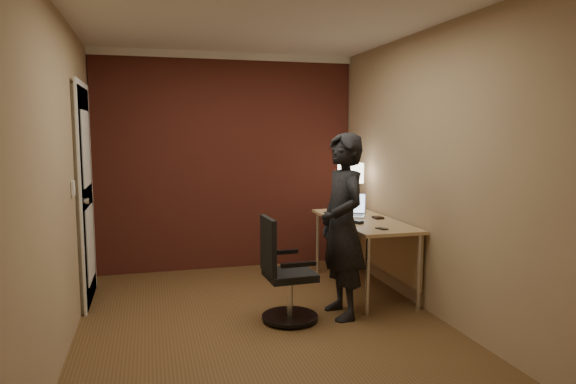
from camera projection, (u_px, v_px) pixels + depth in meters
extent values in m
plane|color=brown|center=(265.00, 327.00, 4.25)|extent=(4.00, 4.00, 0.00)
plane|color=white|center=(263.00, 15.00, 3.95)|extent=(4.00, 4.00, 0.00)
plane|color=tan|center=(227.00, 162.00, 6.02)|extent=(3.00, 0.00, 3.00)
plane|color=tan|center=(365.00, 216.00, 2.18)|extent=(3.00, 0.00, 3.00)
plane|color=tan|center=(62.00, 181.00, 3.71)|extent=(0.00, 4.00, 4.00)
plane|color=tan|center=(431.00, 172.00, 4.49)|extent=(0.00, 4.00, 4.00)
cube|color=maroon|center=(227.00, 162.00, 5.99)|extent=(2.98, 0.06, 2.50)
cube|color=silver|center=(226.00, 56.00, 5.84)|extent=(3.00, 0.08, 0.08)
cube|color=silver|center=(59.00, 9.00, 3.58)|extent=(0.08, 4.00, 0.08)
cube|color=silver|center=(431.00, 30.00, 4.34)|extent=(0.08, 4.00, 0.08)
cube|color=silver|center=(85.00, 197.00, 4.80)|extent=(0.05, 0.82, 2.02)
cube|color=silver|center=(87.00, 197.00, 4.81)|extent=(0.02, 0.92, 2.12)
cylinder|color=silver|center=(86.00, 201.00, 4.50)|extent=(0.05, 0.05, 0.05)
cube|color=silver|center=(73.00, 188.00, 4.16)|extent=(0.02, 0.08, 0.12)
cube|color=tan|center=(363.00, 221.00, 5.16)|extent=(0.60, 1.50, 0.03)
cube|color=tan|center=(388.00, 247.00, 5.27)|extent=(0.02, 1.38, 0.54)
cylinder|color=silver|center=(368.00, 276.00, 4.48)|extent=(0.04, 0.04, 0.70)
cylinder|color=silver|center=(318.00, 243.00, 5.80)|extent=(0.04, 0.04, 0.70)
cylinder|color=silver|center=(419.00, 272.00, 4.61)|extent=(0.04, 0.04, 0.70)
cylinder|color=silver|center=(359.00, 241.00, 5.93)|extent=(0.04, 0.04, 0.70)
cube|color=silver|center=(350.00, 210.00, 5.69)|extent=(0.11, 0.11, 0.01)
cylinder|color=silver|center=(350.00, 196.00, 5.67)|extent=(0.01, 0.01, 0.30)
cube|color=white|center=(351.00, 173.00, 5.64)|extent=(0.22, 0.22, 0.22)
cube|color=silver|center=(349.00, 216.00, 5.32)|extent=(0.40, 0.36, 0.01)
cube|color=silver|center=(350.00, 203.00, 5.42)|extent=(0.32, 0.21, 0.22)
cube|color=#B2CCF2|center=(350.00, 203.00, 5.41)|extent=(0.29, 0.18, 0.19)
cube|color=gray|center=(349.00, 215.00, 5.31)|extent=(0.31, 0.25, 0.00)
cube|color=black|center=(358.00, 222.00, 4.90)|extent=(0.09, 0.12, 0.03)
cube|color=black|center=(382.00, 229.00, 4.63)|extent=(0.09, 0.13, 0.01)
cube|color=black|center=(378.00, 218.00, 5.18)|extent=(0.09, 0.11, 0.02)
cylinder|color=black|center=(290.00, 317.00, 4.38)|extent=(0.48, 0.48, 0.03)
cylinder|color=silver|center=(290.00, 296.00, 4.36)|extent=(0.05, 0.05, 0.36)
cube|color=black|center=(290.00, 275.00, 4.34)|extent=(0.41, 0.41, 0.06)
cube|color=black|center=(268.00, 246.00, 4.25)|extent=(0.06, 0.36, 0.47)
cube|color=black|center=(282.00, 252.00, 4.53)|extent=(0.29, 0.06, 0.03)
cube|color=black|center=(299.00, 264.00, 4.11)|extent=(0.29, 0.06, 0.03)
imported|color=black|center=(342.00, 226.00, 4.41)|extent=(0.41, 0.60, 1.60)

